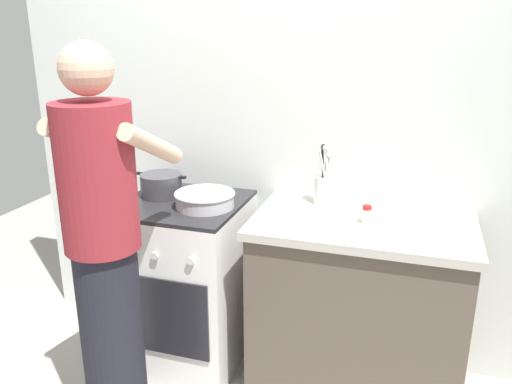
{
  "coord_description": "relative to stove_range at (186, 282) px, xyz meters",
  "views": [
    {
      "loc": [
        0.75,
        -2.08,
        1.75
      ],
      "look_at": [
        0.05,
        0.12,
        1.0
      ],
      "focal_mm": 36.28,
      "sensor_mm": 36.0,
      "label": 1
    }
  ],
  "objects": [
    {
      "name": "back_wall",
      "position": [
        0.55,
        0.35,
        0.8
      ],
      "size": [
        3.2,
        0.1,
        2.5
      ],
      "color": "silver",
      "rests_on": "ground"
    },
    {
      "name": "ground",
      "position": [
        0.35,
        -0.15,
        -0.45
      ],
      "size": [
        6.0,
        6.0,
        0.0
      ],
      "primitive_type": "plane",
      "color": "gray"
    },
    {
      "name": "stove_range",
      "position": [
        0.0,
        0.0,
        0.0
      ],
      "size": [
        0.6,
        0.62,
        0.9
      ],
      "color": "white",
      "rests_on": "ground"
    },
    {
      "name": "mixing_bowl",
      "position": [
        0.14,
        -0.03,
        0.49
      ],
      "size": [
        0.3,
        0.3,
        0.08
      ],
      "color": "#B7B7BC",
      "rests_on": "stove_range"
    },
    {
      "name": "countertop",
      "position": [
        0.9,
        0.0,
        0.0
      ],
      "size": [
        1.0,
        0.6,
        0.9
      ],
      "color": "brown",
      "rests_on": "ground"
    },
    {
      "name": "pot",
      "position": [
        -0.14,
        0.05,
        0.51
      ],
      "size": [
        0.28,
        0.21,
        0.12
      ],
      "color": "#38383D",
      "rests_on": "stove_range"
    },
    {
      "name": "utensil_crock",
      "position": [
        0.69,
        0.19,
        0.55
      ],
      "size": [
        0.1,
        0.1,
        0.32
      ],
      "color": "silver",
      "rests_on": "countertop"
    },
    {
      "name": "spice_bottle",
      "position": [
        0.92,
        -0.02,
        0.49
      ],
      "size": [
        0.04,
        0.04,
        0.08
      ],
      "color": "silver",
      "rests_on": "countertop"
    },
    {
      "name": "person",
      "position": [
        -0.06,
        -0.6,
        0.41
      ],
      "size": [
        0.41,
        0.5,
        1.7
      ],
      "color": "black",
      "rests_on": "ground"
    }
  ]
}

